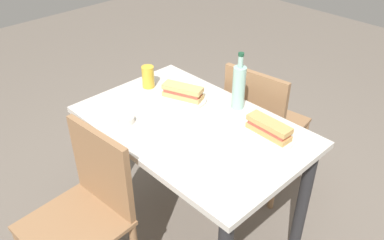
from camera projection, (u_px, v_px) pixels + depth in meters
ground_plane at (192, 230)px, 2.32m from camera, size 8.00×8.00×0.00m
dining_table at (192, 145)px, 1.98m from camera, size 1.10×0.71×0.75m
chair_far at (260, 123)px, 2.36m from camera, size 0.45×0.45×0.87m
chair_near at (88, 209)px, 1.79m from camera, size 0.43×0.43×0.87m
plate_near at (183, 99)px, 2.09m from camera, size 0.25×0.25×0.01m
baguette_sandwich_near at (183, 92)px, 2.07m from camera, size 0.22×0.14×0.07m
knife_near at (186, 91)px, 2.13m from camera, size 0.18×0.03×0.01m
plate_far at (268, 135)px, 1.82m from camera, size 0.25×0.25×0.01m
baguette_sandwich_far at (269, 128)px, 1.79m from camera, size 0.22×0.08×0.07m
knife_far at (274, 127)px, 1.85m from camera, size 0.18×0.06×0.01m
water_bottle at (239, 86)px, 1.97m from camera, size 0.06×0.06×0.30m
beer_glass at (148, 77)px, 2.18m from camera, size 0.07×0.07×0.12m
olive_bowl at (126, 119)px, 1.91m from camera, size 0.08×0.08×0.03m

